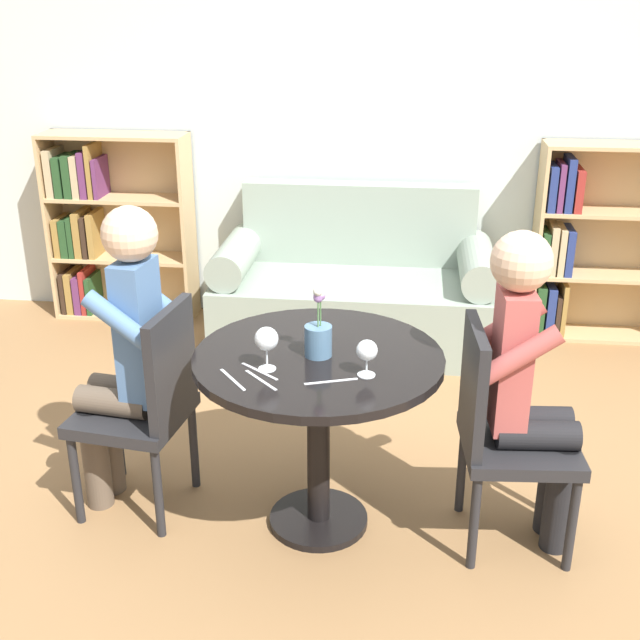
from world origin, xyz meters
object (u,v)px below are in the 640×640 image
at_px(person_right, 529,383).
at_px(wine_glass_right, 367,352).
at_px(wine_glass_left, 266,340).
at_px(person_left, 124,353).
at_px(flower_vase, 319,333).
at_px(chair_left, 147,401).
at_px(bookshelf_left, 105,225).
at_px(couch, 355,292).
at_px(bookshelf_right, 591,244).
at_px(chair_right, 501,429).

height_order(person_right, wine_glass_right, person_right).
bearing_deg(wine_glass_left, person_right, 8.26).
bearing_deg(person_right, person_left, 83.19).
xyz_separation_m(wine_glass_right, flower_vase, (-0.19, 0.15, -0.00)).
bearing_deg(chair_left, bookshelf_left, -147.89).
height_order(bookshelf_left, chair_left, bookshelf_left).
height_order(couch, wine_glass_right, couch).
xyz_separation_m(couch, person_right, (0.78, -1.87, 0.37)).
xyz_separation_m(wine_glass_left, wine_glass_right, (0.36, -0.01, -0.02)).
bearing_deg(person_right, couch, 17.95).
distance_m(person_left, wine_glass_right, 1.00).
xyz_separation_m(bookshelf_right, wine_glass_left, (-1.58, -2.28, 0.29)).
xyz_separation_m(couch, bookshelf_left, (-1.65, 0.27, 0.29)).
distance_m(bookshelf_right, person_left, 3.03).
bearing_deg(chair_left, wine_glass_left, 78.91).
distance_m(chair_right, person_left, 1.48).
bearing_deg(couch, wine_glass_right, -84.66).
bearing_deg(wine_glass_left, person_left, 161.99).
relative_size(couch, bookshelf_left, 1.38).
height_order(chair_right, flower_vase, flower_vase).
bearing_deg(person_left, chair_left, 84.66).
bearing_deg(person_left, wine_glass_left, 79.68).
distance_m(bookshelf_right, chair_right, 2.28).
relative_size(chair_right, wine_glass_left, 5.55).
bearing_deg(flower_vase, person_left, 175.61).
xyz_separation_m(bookshelf_right, chair_left, (-2.11, -2.10, -0.09)).
bearing_deg(bookshelf_left, flower_vase, -52.40).
distance_m(couch, person_left, 2.01).
relative_size(wine_glass_left, wine_glass_right, 1.20).
xyz_separation_m(person_right, flower_vase, (-0.78, 0.00, 0.16)).
xyz_separation_m(bookshelf_right, chair_right, (-0.72, -2.16, -0.09)).
bearing_deg(bookshelf_right, chair_right, -108.52).
bearing_deg(person_right, wine_glass_left, 93.69).
distance_m(person_left, wine_glass_left, 0.66).
relative_size(bookshelf_left, flower_vase, 4.36).
relative_size(bookshelf_left, person_left, 0.93).
xyz_separation_m(person_left, wine_glass_left, (0.61, -0.20, 0.18)).
bearing_deg(flower_vase, wine_glass_left, -140.93).
distance_m(chair_left, person_right, 1.48).
height_order(couch, bookshelf_left, bookshelf_left).
bearing_deg(flower_vase, wine_glass_right, -38.05).
bearing_deg(person_right, chair_left, 83.82).
distance_m(bookshelf_right, flower_vase, 2.58).
xyz_separation_m(couch, chair_right, (0.69, -1.89, 0.18)).
bearing_deg(couch, person_right, -67.47).
bearing_deg(chair_left, wine_glass_right, 85.75).
height_order(chair_left, person_right, person_right).
distance_m(bookshelf_left, bookshelf_right, 3.06).
distance_m(chair_left, person_left, 0.22).
height_order(person_left, flower_vase, person_left).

